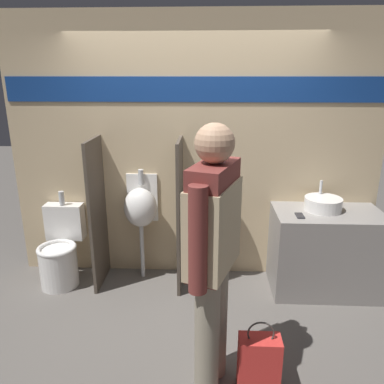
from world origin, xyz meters
The scene contains 12 objects.
ground_plane centered at (0.00, 0.00, 0.00)m, with size 16.00×16.00×0.00m, color #5B5651.
display_wall centered at (0.00, 0.60, 1.36)m, with size 3.80×0.07×2.70m.
sink_counter centered at (1.33, 0.26, 0.42)m, with size 1.04×0.61×0.84m.
sink_basin centered at (1.28, 0.32, 0.90)m, with size 0.36×0.36×0.27m.
cell_phone centered at (1.02, 0.14, 0.84)m, with size 0.07×0.14×0.01m.
divider_near_counter centered at (-0.96, 0.31, 0.76)m, with size 0.03×0.52×1.52m.
divider_mid centered at (-0.13, 0.31, 0.76)m, with size 0.03×0.52×1.52m.
urinal_near_counter centered at (-0.55, 0.43, 0.79)m, with size 0.34×0.30×1.17m.
urinal_far centered at (0.29, 0.43, 0.79)m, with size 0.34×0.30×1.17m.
toilet centered at (-1.38, 0.28, 0.33)m, with size 0.40×0.56×0.95m.
person_in_vest centered at (0.19, -1.01, 1.07)m, with size 0.38×0.61×1.84m.
shopping_bag centered at (0.52, -1.06, 0.21)m, with size 0.29×0.16×0.54m.
Camera 1 is at (0.15, -3.19, 2.10)m, focal length 35.00 mm.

